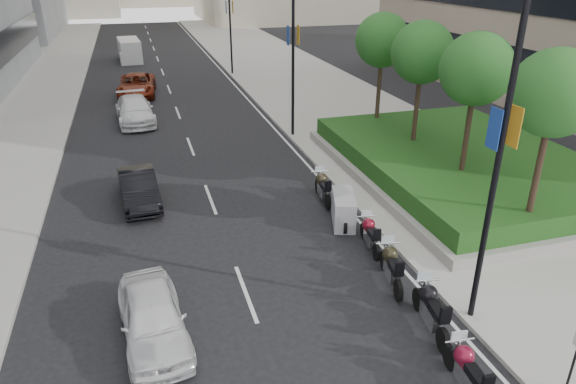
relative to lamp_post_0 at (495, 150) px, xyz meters
name	(u,v)px	position (x,y,z in m)	size (l,w,h in m)	color
ground	(341,376)	(-4.14, -1.00, -5.07)	(160.00, 160.00, 0.00)	black
sidewalk_right	(305,85)	(4.86, 29.00, -4.99)	(10.00, 100.00, 0.15)	#9E9B93
sidewalk_left	(17,105)	(-16.14, 29.00, -4.99)	(8.00, 100.00, 0.15)	#9E9B93
lane_edge	(240,90)	(-0.44, 29.00, -5.06)	(0.12, 100.00, 0.01)	silver
lane_centre	(171,95)	(-5.64, 29.00, -5.06)	(0.12, 100.00, 0.01)	silver
planter	(462,171)	(5.86, 9.00, -4.72)	(10.00, 14.00, 0.40)	gray
hedge	(463,158)	(5.86, 9.00, -4.12)	(9.40, 13.40, 0.80)	#134315
tree_0	(555,94)	(4.36, 3.00, 0.36)	(2.80, 2.80, 6.30)	#332319
tree_1	(477,70)	(4.36, 7.00, 0.36)	(2.80, 2.80, 6.30)	#332319
tree_2	(422,53)	(4.36, 11.00, 0.36)	(2.80, 2.80, 6.30)	#332319
tree_3	(382,41)	(4.36, 15.00, 0.36)	(2.80, 2.80, 6.30)	#332319
lamp_post_0	(495,150)	(0.00, 0.00, 0.00)	(2.34, 0.45, 9.00)	black
lamp_post_1	(290,46)	(0.00, 17.00, 0.00)	(2.34, 0.45, 9.00)	black
lamp_post_2	(228,14)	(0.00, 35.00, 0.00)	(2.34, 0.45, 9.00)	black
motorcycle_1	(468,372)	(-1.56, -2.27, -4.47)	(0.74, 2.22, 1.11)	black
motorcycle_2	(431,309)	(-1.18, -0.03, -4.42)	(0.81, 2.43, 1.21)	black
motorcycle_3	(391,266)	(-1.20, 2.24, -4.45)	(0.80, 2.28, 1.15)	black
motorcycle_4	(370,234)	(-0.93, 4.37, -4.51)	(0.70, 2.09, 1.04)	black
motorcycle_5	(343,209)	(-1.10, 6.37, -4.47)	(1.33, 2.10, 1.18)	black
motorcycle_6	(323,187)	(-1.15, 8.51, -4.46)	(0.76, 2.27, 1.13)	black
car_a	(153,318)	(-8.40, 1.68, -4.37)	(1.63, 4.05, 1.38)	silver
car_b	(139,188)	(-8.49, 10.46, -4.39)	(1.43, 4.09, 1.35)	black
car_c	(135,110)	(-8.34, 22.55, -4.30)	(2.13, 5.24, 1.52)	white
car_d	(137,85)	(-8.03, 29.59, -4.29)	(2.58, 5.60, 1.56)	maroon
delivery_van	(130,51)	(-8.26, 44.34, -4.08)	(2.25, 5.14, 2.10)	white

